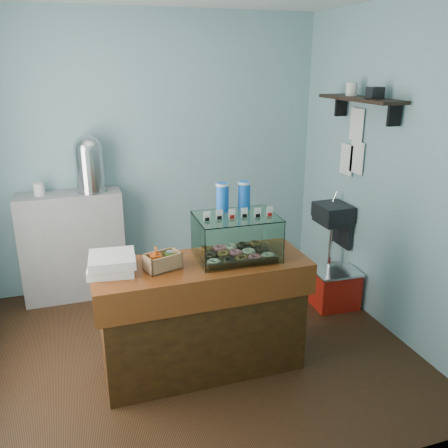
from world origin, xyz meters
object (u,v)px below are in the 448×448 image
object	(u,v)px
counter	(202,316)
display_case	(236,234)
coffee_urn	(89,162)
red_cooler	(335,288)

from	to	relation	value
counter	display_case	world-z (taller)	display_case
coffee_urn	display_case	bearing A→B (deg)	-57.65
red_cooler	coffee_urn	bearing A→B (deg)	157.74
counter	red_cooler	distance (m)	1.63
counter	red_cooler	bearing A→B (deg)	19.85
counter	display_case	xyz separation A→B (m)	(0.29, 0.06, 0.61)
coffee_urn	counter	bearing A→B (deg)	-66.85
coffee_urn	red_cooler	distance (m)	2.69
coffee_urn	red_cooler	size ratio (longest dim) A/B	1.23
counter	red_cooler	size ratio (longest dim) A/B	3.55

